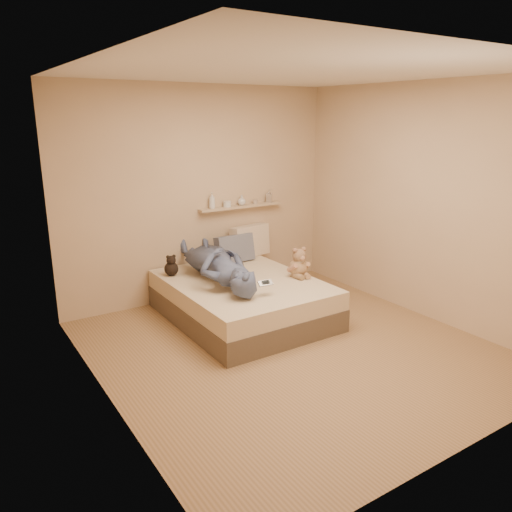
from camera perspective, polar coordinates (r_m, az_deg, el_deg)
room at (r=4.63m, az=4.40°, el=4.13°), size 3.80×3.80×3.80m
bed at (r=5.67m, az=-1.55°, el=-4.97°), size 1.50×1.90×0.45m
game_console at (r=5.08m, az=1.09°, el=-3.11°), size 0.16×0.08×0.05m
teddy_bear at (r=5.70m, az=4.92°, el=-0.98°), size 0.29×0.28×0.35m
dark_plush at (r=5.81m, az=-9.66°, el=-1.21°), size 0.16×0.16×0.25m
pillow_cream at (r=6.53m, az=-0.70°, el=1.76°), size 0.57×0.28×0.41m
pillow_grey at (r=6.27m, az=-2.46°, el=0.85°), size 0.51×0.22×0.36m
person at (r=5.58m, az=-4.49°, el=-0.82°), size 0.78×1.68×0.39m
wall_shelf at (r=6.47m, az=-1.67°, el=5.68°), size 1.20×0.12×0.03m
shelf_bottles at (r=6.43m, az=-1.94°, el=6.42°), size 0.96×0.14×0.20m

